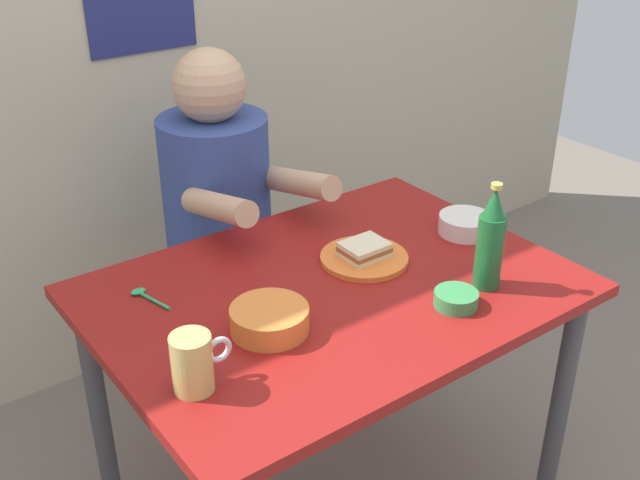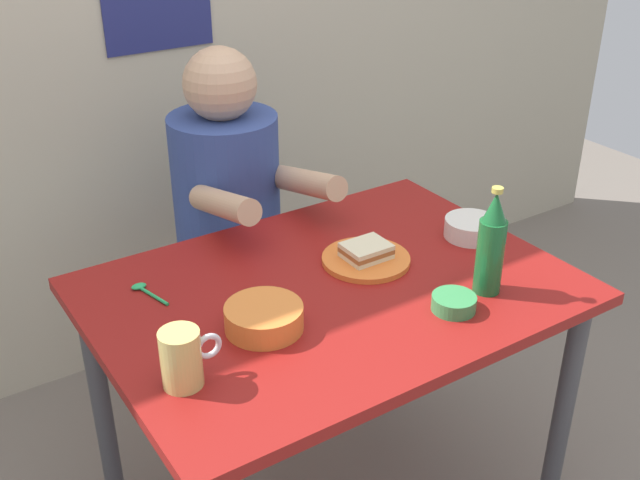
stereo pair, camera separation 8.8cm
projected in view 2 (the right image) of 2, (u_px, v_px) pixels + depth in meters
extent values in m
cube|color=maroon|center=(332.00, 291.00, 1.81)|extent=(1.10, 0.80, 0.03)
cylinder|color=#3F3F44|center=(562.00, 417.00, 1.97)|extent=(0.05, 0.05, 0.71)
cylinder|color=#3F3F44|center=(102.00, 409.00, 1.99)|extent=(0.05, 0.05, 0.71)
cylinder|color=#3F3F44|center=(398.00, 299.00, 2.47)|extent=(0.05, 0.05, 0.71)
cylinder|color=#4C4C51|center=(236.00, 337.00, 2.54)|extent=(0.08, 0.08, 0.41)
cylinder|color=maroon|center=(232.00, 279.00, 2.43)|extent=(0.34, 0.34, 0.04)
cylinder|color=#33478C|center=(227.00, 199.00, 2.30)|extent=(0.32, 0.32, 0.52)
sphere|color=tan|center=(220.00, 84.00, 2.14)|extent=(0.21, 0.21, 0.21)
cylinder|color=tan|center=(224.00, 204.00, 2.00)|extent=(0.07, 0.31, 0.14)
cylinder|color=tan|center=(308.00, 183.00, 2.13)|extent=(0.07, 0.31, 0.14)
cylinder|color=orange|center=(366.00, 259.00, 1.90)|extent=(0.22, 0.22, 0.01)
cube|color=beige|center=(366.00, 255.00, 1.89)|extent=(0.11, 0.09, 0.01)
cube|color=#9E592D|center=(366.00, 251.00, 1.89)|extent=(0.11, 0.09, 0.01)
cube|color=beige|center=(366.00, 246.00, 1.88)|extent=(0.11, 0.09, 0.01)
cylinder|color=#D1BC66|center=(181.00, 359.00, 1.45)|extent=(0.08, 0.08, 0.12)
torus|color=silver|center=(209.00, 346.00, 1.48)|extent=(0.06, 0.01, 0.06)
cylinder|color=#19602D|center=(490.00, 257.00, 1.74)|extent=(0.06, 0.06, 0.18)
cone|color=#19602D|center=(496.00, 207.00, 1.68)|extent=(0.05, 0.05, 0.07)
cylinder|color=#BFB74C|center=(498.00, 190.00, 1.66)|extent=(0.03, 0.03, 0.01)
cylinder|color=silver|center=(471.00, 228.00, 2.01)|extent=(0.14, 0.14, 0.05)
cylinder|color=tan|center=(471.00, 224.00, 2.01)|extent=(0.11, 0.11, 0.02)
cylinder|color=#388C4C|center=(454.00, 303.00, 1.70)|extent=(0.10, 0.10, 0.03)
cylinder|color=#5B643A|center=(454.00, 300.00, 1.70)|extent=(0.08, 0.08, 0.02)
cylinder|color=orange|center=(264.00, 318.00, 1.63)|extent=(0.17, 0.17, 0.05)
cylinder|color=#B25B2D|center=(264.00, 313.00, 1.63)|extent=(0.14, 0.14, 0.02)
cylinder|color=#26A559|center=(153.00, 295.00, 1.75)|extent=(0.03, 0.11, 0.01)
ellipsoid|color=#26A559|center=(139.00, 286.00, 1.79)|extent=(0.04, 0.02, 0.01)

